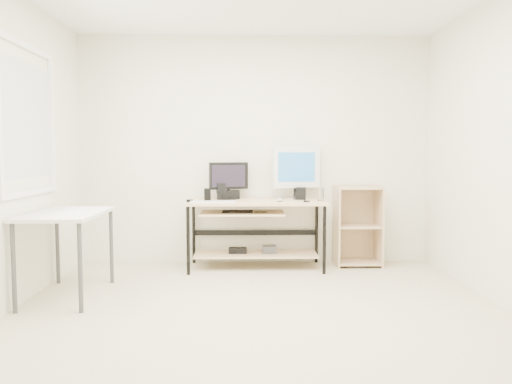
{
  "coord_description": "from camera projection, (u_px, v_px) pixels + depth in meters",
  "views": [
    {
      "loc": [
        -0.12,
        -3.76,
        1.26
      ],
      "look_at": [
        -0.01,
        1.3,
        0.87
      ],
      "focal_mm": 35.0,
      "sensor_mm": 36.0,
      "label": 1
    }
  ],
  "objects": [
    {
      "name": "speaker_right",
      "position": [
        301.0,
        193.0,
        5.55
      ],
      "size": [
        0.13,
        0.13,
        0.14
      ],
      "primitive_type": "cube",
      "rotation": [
        0.0,
        0.0,
        -0.12
      ],
      "color": "black",
      "rests_on": "desk"
    },
    {
      "name": "coaster",
      "position": [
        321.0,
        201.0,
        5.38
      ],
      "size": [
        0.11,
        0.11,
        0.01
      ],
      "primitive_type": "cylinder",
      "rotation": [
        0.0,
        0.0,
        -0.31
      ],
      "color": "#A17E48",
      "rests_on": "desk"
    },
    {
      "name": "center_speaker",
      "position": [
        230.0,
        195.0,
        5.58
      ],
      "size": [
        0.22,
        0.16,
        0.1
      ],
      "primitive_type": "cube",
      "rotation": [
        0.0,
        0.0,
        0.41
      ],
      "color": "black",
      "rests_on": "desk"
    },
    {
      "name": "smartphone",
      "position": [
        307.0,
        201.0,
        5.3
      ],
      "size": [
        0.08,
        0.13,
        0.01
      ],
      "primitive_type": "cube",
      "rotation": [
        0.0,
        0.0,
        -0.18
      ],
      "color": "black",
      "rests_on": "desk"
    },
    {
      "name": "side_table",
      "position": [
        67.0,
        221.0,
        4.36
      ],
      "size": [
        0.6,
        1.0,
        0.75
      ],
      "color": "silver",
      "rests_on": "ground"
    },
    {
      "name": "black_monitor",
      "position": [
        229.0,
        178.0,
        5.57
      ],
      "size": [
        0.44,
        0.22,
        0.41
      ],
      "rotation": [
        0.0,
        0.0,
        0.4
      ],
      "color": "black",
      "rests_on": "desk"
    },
    {
      "name": "shelf_unit",
      "position": [
        357.0,
        225.0,
        5.65
      ],
      "size": [
        0.5,
        0.4,
        0.9
      ],
      "color": "#D2B083",
      "rests_on": "ground"
    },
    {
      "name": "keyboard",
      "position": [
        213.0,
        202.0,
        5.21
      ],
      "size": [
        0.48,
        0.17,
        0.02
      ],
      "primitive_type": "cube",
      "rotation": [
        0.0,
        0.0,
        0.09
      ],
      "color": "silver",
      "rests_on": "desk"
    },
    {
      "name": "drinking_glass",
      "position": [
        321.0,
        194.0,
        5.37
      ],
      "size": [
        0.08,
        0.08,
        0.13
      ],
      "primitive_type": "cylinder",
      "rotation": [
        0.0,
        0.0,
        -0.31
      ],
      "color": "white",
      "rests_on": "coaster"
    },
    {
      "name": "white_imac",
      "position": [
        296.0,
        169.0,
        5.62
      ],
      "size": [
        0.55,
        0.21,
        0.59
      ],
      "rotation": [
        0.0,
        0.0,
        0.28
      ],
      "color": "silver",
      "rests_on": "desk"
    },
    {
      "name": "room",
      "position": [
        242.0,
        146.0,
        3.79
      ],
      "size": [
        4.01,
        4.01,
        2.62
      ],
      "color": "beige",
      "rests_on": "ground"
    },
    {
      "name": "audio_controller",
      "position": [
        208.0,
        195.0,
        5.36
      ],
      "size": [
        0.07,
        0.05,
        0.14
      ],
      "primitive_type": "cube",
      "rotation": [
        0.0,
        0.0,
        -0.03
      ],
      "color": "black",
      "rests_on": "desk"
    },
    {
      "name": "mouse",
      "position": [
        280.0,
        200.0,
        5.31
      ],
      "size": [
        0.08,
        0.12,
        0.04
      ],
      "primitive_type": "ellipsoid",
      "rotation": [
        0.0,
        0.0,
        -0.06
      ],
      "color": "#ACACB1",
      "rests_on": "desk"
    },
    {
      "name": "volume_puck",
      "position": [
        190.0,
        201.0,
        5.27
      ],
      "size": [
        0.07,
        0.07,
        0.03
      ],
      "primitive_type": "cylinder",
      "rotation": [
        0.0,
        0.0,
        -0.03
      ],
      "color": "black",
      "rests_on": "desk"
    },
    {
      "name": "speaker_left",
      "position": [
        221.0,
        191.0,
        5.54
      ],
      "size": [
        0.11,
        0.11,
        0.19
      ],
      "rotation": [
        0.0,
        0.0,
        0.19
      ],
      "color": "black",
      "rests_on": "desk"
    },
    {
      "name": "desk",
      "position": [
        253.0,
        220.0,
        5.46
      ],
      "size": [
        1.5,
        0.65,
        0.75
      ],
      "color": "beige",
      "rests_on": "ground"
    }
  ]
}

